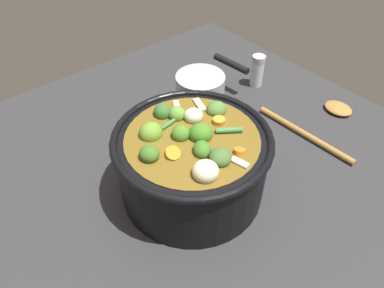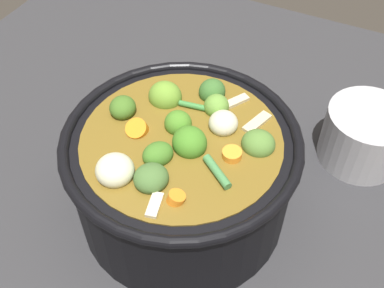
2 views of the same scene
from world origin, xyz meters
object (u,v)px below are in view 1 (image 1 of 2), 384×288
object	(u,v)px
cooking_pot	(192,162)
small_saucepan	(201,90)
salt_shaker	(257,71)
wooden_spoon	(324,119)

from	to	relation	value
cooking_pot	small_saucepan	distance (m)	0.29
salt_shaker	small_saucepan	size ratio (longest dim) A/B	0.46
cooking_pot	wooden_spoon	world-z (taller)	cooking_pot
salt_shaker	cooking_pot	bearing A→B (deg)	-155.10
cooking_pot	wooden_spoon	bearing A→B (deg)	-6.44
cooking_pot	wooden_spoon	size ratio (longest dim) A/B	1.14
wooden_spoon	small_saucepan	bearing A→B (deg)	126.77
cooking_pot	salt_shaker	xyz separation A→B (m)	(0.38, 0.18, -0.03)
wooden_spoon	cooking_pot	bearing A→B (deg)	173.56
salt_shaker	small_saucepan	xyz separation A→B (m)	(-0.18, 0.03, 0.00)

